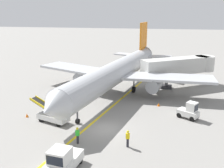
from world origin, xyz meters
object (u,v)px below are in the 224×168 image
Objects in this scene: airliner at (117,72)px; ground_crew_marshaller at (128,138)px; ground_crew_wing_walker at (78,135)px; safety_cone_wingtip_left at (27,115)px; baggage_tug_near_wing at (189,111)px; safety_cone_nose_right at (71,95)px; belt_loader_forward_hold at (52,116)px; safety_cone_nose_left at (159,105)px; pushback_tug at (63,160)px; jet_bridge at (183,66)px.

airliner is 16.63m from ground_crew_marshaller.
ground_crew_wing_walker is 3.86× the size of safety_cone_wingtip_left.
safety_cone_wingtip_left is (-8.06, 5.13, -0.69)m from ground_crew_wing_walker.
airliner reaches higher than baggage_tug_near_wing.
baggage_tug_near_wing is 17.27m from safety_cone_nose_right.
ground_crew_wing_walker is (4.46, -4.38, 0.13)m from belt_loader_forward_hold.
ground_crew_marshaller reaches higher than safety_cone_nose_left.
airliner is 16.49m from ground_crew_wing_walker.
belt_loader_forward_hold reaches higher than pushback_tug.
pushback_tug reaches higher than safety_cone_nose_left.
pushback_tug is at bearing -62.20° from belt_loader_forward_hold.
jet_bridge is at bearing 49.07° from belt_loader_forward_hold.
ground_crew_marshaller is (-6.27, -8.09, -0.02)m from baggage_tug_near_wing.
pushback_tug is 18.02m from safety_cone_nose_left.
airliner is 79.75× the size of safety_cone_wingtip_left.
ground_crew_marshaller is 4.84m from ground_crew_wing_walker.
safety_cone_nose_right and safety_cone_wingtip_left have the same top height.
pushback_tug is 6.68m from ground_crew_marshaller.
pushback_tug reaches higher than baggage_tug_near_wing.
ground_crew_marshaller is (-6.27, -22.04, -2.63)m from jet_bridge.
jet_bridge is at bearing 28.32° from safety_cone_nose_right.
ground_crew_wing_walker is at bearing -176.79° from ground_crew_marshaller.
ground_crew_marshaller is 13.79m from safety_cone_wingtip_left.
baggage_tug_near_wing is 13.89m from ground_crew_wing_walker.
safety_cone_nose_left is at bearing 23.56° from safety_cone_wingtip_left.
jet_bridge is 4.45× the size of baggage_tug_near_wing.
belt_loader_forward_hold reaches higher than safety_cone_nose_right.
belt_loader_forward_hold reaches higher than ground_crew_wing_walker.
safety_cone_wingtip_left is (-19.16, -17.18, -3.32)m from jet_bridge.
ground_crew_marshaller is at bearing -52.13° from safety_cone_nose_right.
airliner reaches higher than safety_cone_wingtip_left.
ground_crew_wing_walker is at bearing -142.99° from baggage_tug_near_wing.
ground_crew_wing_walker is 14.48m from safety_cone_nose_right.
safety_cone_nose_left is 16.92m from safety_cone_wingtip_left.
ground_crew_wing_walker reaches higher than safety_cone_nose_left.
airliner is 13.03m from baggage_tug_near_wing.
airliner is at bearing 86.35° from ground_crew_wing_walker.
ground_crew_marshaller is 1.00× the size of ground_crew_wing_walker.
belt_loader_forward_hold is (-4.74, 9.00, -0.22)m from pushback_tug.
ground_crew_wing_walker reaches higher than safety_cone_nose_right.
pushback_tug is 1.40× the size of baggage_tug_near_wing.
belt_loader_forward_hold is 11.68× the size of safety_cone_wingtip_left.
safety_cone_wingtip_left is (-15.51, -6.76, 0.00)m from safety_cone_nose_left.
safety_cone_nose_left is (6.41, -4.38, -3.20)m from airliner.
safety_cone_wingtip_left is at bearing 130.57° from pushback_tug.
jet_bridge is 27.57× the size of safety_cone_nose_left.
jet_bridge is at bearing 74.12° from ground_crew_marshaller.
jet_bridge is 7.14× the size of ground_crew_wing_walker.
baggage_tug_near_wing is (10.81, 12.98, -0.07)m from pushback_tug.
safety_cone_nose_left is at bearing 32.26° from belt_loader_forward_hold.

